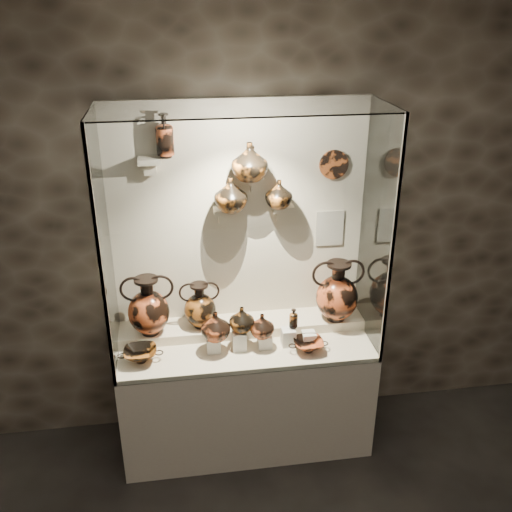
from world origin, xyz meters
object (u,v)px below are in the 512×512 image
Objects in this scene: jug_a at (216,326)px; ovoid_vase_a at (231,194)px; amphora_right at (337,291)px; lekythos_tall at (164,133)px; ovoid_vase_b at (250,161)px; ovoid_vase_c at (279,194)px; kylix_left at (140,354)px; jug_b at (242,319)px; amphora_left at (148,306)px; amphora_mid at (200,305)px; lekythos_small at (293,317)px; jug_c at (262,325)px; kylix_right at (308,344)px.

ovoid_vase_a is (0.14, 0.25, 0.80)m from jug_a.
lekythos_tall is (-1.10, 0.12, 1.10)m from amphora_right.
ovoid_vase_a is 0.93× the size of ovoid_vase_b.
kylix_left is at bearing -178.82° from ovoid_vase_c.
ovoid_vase_b reaches higher than jug_b.
amphora_mid is at bearing 10.96° from amphora_left.
amphora_mid reaches higher than kylix_left.
ovoid_vase_a reaches higher than kylix_left.
amphora_right reaches higher than lekythos_small.
amphora_right is at bearing 4.52° from amphora_left.
lekythos_small is at bearing -168.50° from amphora_right.
amphora_left is 1.74× the size of ovoid_vase_b.
lekythos_small is at bearing 4.75° from amphora_mid.
jug_c reaches higher than kylix_left.
jug_a is 0.94m from ovoid_vase_c.
amphora_left is 1.64× the size of kylix_right.
amphora_left is 1.28× the size of amphora_mid.
ovoid_vase_b is at bearing 171.04° from ovoid_vase_c.
amphora_mid is 1.87× the size of jug_b.
amphora_mid reaches higher than jug_c.
ovoid_vase_a is at bearing 10.99° from amphora_left.
jug_b is at bearing -5.12° from kylix_left.
jug_a is 1.24m from lekythos_tall.
kylix_left is at bearing 176.43° from amphora_right.
kylix_left is at bearing -175.79° from jug_c.
ovoid_vase_b reaches higher than lekythos_small.
jug_b is at bearing -76.79° from ovoid_vase_a.
jug_a is 1.07m from ovoid_vase_b.
ovoid_vase_c is (0.15, 0.27, 0.81)m from jug_c.
lekythos_tall is (-0.42, 0.27, 1.17)m from jug_b.
amphora_left reaches higher than amphora_mid.
lekythos_small is 0.72× the size of ovoid_vase_a.
jug_a is at bearing -162.99° from jug_b.
lekythos_tall is 1.33× the size of ovoid_vase_a.
lekythos_tall is at bearing -167.37° from ovoid_vase_b.
ovoid_vase_a reaches higher than kylix_right.
amphora_right reaches higher than amphora_mid.
jug_b is at bearing -9.99° from amphora_left.
ovoid_vase_c reaches higher than amphora_right.
jug_c is 1.06× the size of lekythos_small.
amphora_left reaches higher than lekythos_small.
kylix_left is (-0.49, -0.03, -0.15)m from jug_a.
jug_a reaches higher than kylix_left.
amphora_right reaches higher than jug_a.
amphora_right is (0.94, -0.05, 0.06)m from amphora_mid.
jug_b is 1.27m from lekythos_tall.
ovoid_vase_a is at bearing 28.75° from amphora_mid.
lekythos_small is at bearing 7.22° from jug_b.
kylix_left is 1.39m from lekythos_tall.
amphora_mid is 1.62× the size of jug_a.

